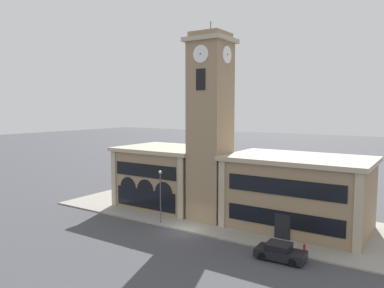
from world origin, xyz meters
name	(u,v)px	position (x,y,z in m)	size (l,w,h in m)	color
ground_plane	(184,232)	(0.00, 0.00, 0.00)	(300.00, 300.00, 0.00)	#424247
sidewalk_kerb	(218,215)	(0.00, 6.89, 0.07)	(39.97, 13.79, 0.15)	gray
clock_tower	(210,128)	(0.00, 5.06, 10.29)	(4.60, 4.60, 21.67)	#937A5B
town_hall_left_wing	(167,176)	(-7.74, 7.42, 3.79)	(11.67, 9.38, 7.52)	#937A5B
town_hall_right_wing	(298,192)	(9.12, 7.42, 3.79)	(14.43, 9.38, 7.52)	#937A5B
parked_car_near	(280,251)	(10.55, -1.45, 0.74)	(4.08, 2.02, 1.41)	black
street_lamp	(160,188)	(-3.57, 0.71, 3.89)	(0.36, 0.36, 5.69)	#4C4C51
fire_hydrant	(304,249)	(11.95, 0.60, 0.57)	(0.22, 0.22, 0.87)	red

